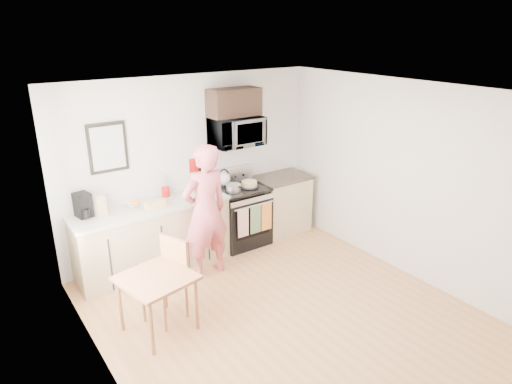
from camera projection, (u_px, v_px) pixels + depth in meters
floor at (289, 318)px, 5.34m from camera, size 4.60×4.60×0.00m
back_wall at (192, 165)px, 6.66m from camera, size 4.00×0.04×2.60m
front_wall at (504, 325)px, 3.13m from camera, size 4.00×0.04×2.60m
left_wall at (106, 270)px, 3.82m from camera, size 0.04×4.60×2.60m
right_wall at (410, 182)px, 5.97m from camera, size 0.04×4.60×2.60m
ceiling at (295, 94)px, 4.44m from camera, size 4.00×4.60×0.04m
window at (81, 212)px, 4.37m from camera, size 0.06×1.40×1.50m
cabinet_left at (154, 239)px, 6.30m from camera, size 2.10×0.60×0.90m
countertop_left at (151, 207)px, 6.13m from camera, size 2.14×0.64×0.04m
cabinet_right at (281, 205)px, 7.50m from camera, size 0.84×0.60×0.90m
countertop_right at (281, 177)px, 7.33m from camera, size 0.88×0.64×0.04m
range at (241, 217)px, 7.05m from camera, size 0.76×0.70×1.16m
microwave at (236, 132)px, 6.67m from camera, size 0.76×0.51×0.42m
upper_cabinet at (234, 102)px, 6.56m from camera, size 0.76×0.35×0.40m
wall_art at (108, 148)px, 5.84m from camera, size 0.50×0.04×0.65m
wall_trivet at (196, 165)px, 6.68m from camera, size 0.20×0.02×0.20m
person at (205, 212)px, 6.00m from camera, size 0.70×0.48×1.84m
dining_table at (157, 283)px, 4.95m from camera, size 0.75×0.75×0.68m
chair at (172, 267)px, 5.23m from camera, size 0.56×0.53×0.97m
knife_block at (203, 180)px, 6.74m from camera, size 0.14×0.18×0.25m
utensil_crock at (165, 188)px, 6.42m from camera, size 0.11×0.11×0.33m
fruit_bowl at (133, 204)px, 6.10m from camera, size 0.20×0.20×0.09m
milk_carton at (101, 206)px, 5.76m from camera, size 0.13×0.13×0.28m
coffee_maker at (83, 206)px, 5.74m from camera, size 0.21×0.28×0.31m
bread_bag at (155, 205)px, 6.04m from camera, size 0.27×0.14×0.10m
cake at (249, 184)px, 6.88m from camera, size 0.28×0.28×0.09m
kettle at (224, 178)px, 6.93m from camera, size 0.21×0.21×0.26m
pot at (234, 188)px, 6.68m from camera, size 0.22×0.37×0.11m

